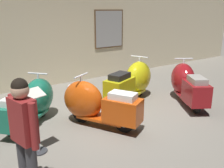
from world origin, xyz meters
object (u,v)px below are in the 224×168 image
info_stanchion (37,127)px  scooter_0 (32,102)px  scooter_3 (186,83)px  visitor_0 (24,131)px  scooter_2 (133,81)px  scooter_1 (95,103)px

info_stanchion → scooter_0: bearing=74.7°
scooter_3 → visitor_0: bearing=136.1°
scooter_2 → info_stanchion: size_ratio=1.72×
scooter_1 → scooter_3: (2.63, -0.16, 0.02)m
scooter_1 → info_stanchion: info_stanchion is taller
visitor_0 → info_stanchion: 1.15m
scooter_0 → info_stanchion: bearing=-146.7°
scooter_0 → scooter_2: bearing=-43.3°
info_stanchion → scooter_2: bearing=20.5°
scooter_0 → scooter_1: scooter_1 is taller
visitor_0 → scooter_2: bearing=18.2°
scooter_2 → scooter_3: size_ratio=1.06×
visitor_0 → scooter_3: bearing=1.6°
scooter_0 → info_stanchion: 1.24m
scooter_0 → scooter_1: size_ratio=0.90×
scooter_3 → info_stanchion: 3.96m
scooter_1 → visitor_0: size_ratio=1.10×
scooter_2 → scooter_3: bearing=-64.4°
scooter_0 → scooter_3: 3.76m
scooter_2 → info_stanchion: 3.16m
scooter_1 → visitor_0: 2.25m
scooter_0 → scooter_2: size_ratio=0.83×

